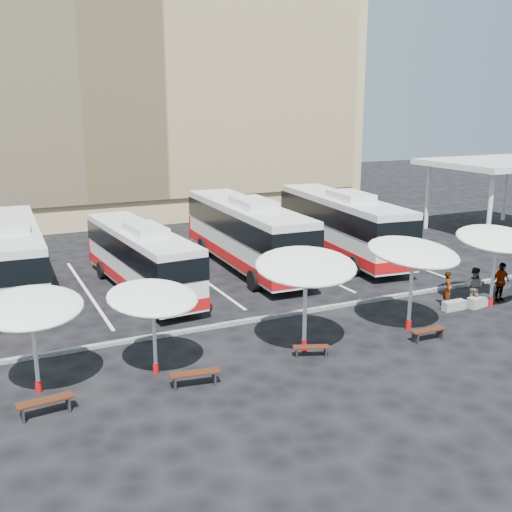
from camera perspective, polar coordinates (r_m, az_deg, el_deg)
name	(u,v)px	position (r m, az deg, el deg)	size (l,w,h in m)	color
ground	(265,324)	(25.61, 0.89, -6.51)	(120.00, 120.00, 0.00)	black
sandstone_building	(97,61)	(54.49, -14.91, 17.50)	(42.00, 18.25, 29.60)	tan
service_canopy	(502,165)	(47.01, 22.38, 8.03)	(10.00, 8.00, 5.20)	silver
curb_divider	(260,319)	(26.00, 0.39, -6.00)	(34.00, 0.25, 0.15)	black
bay_lines	(200,277)	(32.60, -5.39, -1.98)	(24.15, 12.00, 0.01)	white
bus_0	(13,254)	(31.72, -22.14, 0.17)	(3.09, 12.05, 3.80)	silver
bus_1	(141,256)	(30.13, -10.93, -0.01)	(3.15, 11.19, 3.51)	silver
bus_2	(246,232)	(33.86, -0.97, 2.34)	(3.39, 13.05, 4.11)	silver
bus_3	(341,222)	(36.95, 8.10, 3.19)	(4.02, 13.09, 4.09)	silver
sunshade_0	(31,308)	(20.09, -20.64, -4.64)	(3.44, 3.48, 3.39)	silver
sunshade_1	(153,298)	(20.48, -9.81, -3.97)	(3.87, 3.90, 3.22)	silver
sunshade_2	(306,266)	(21.92, 4.76, -1.00)	(4.72, 4.75, 3.92)	silver
sunshade_3	(413,253)	(24.85, 14.75, 0.31)	(4.57, 4.61, 3.87)	silver
sunshade_4	(497,239)	(29.08, 21.95, 1.51)	(4.52, 4.55, 3.75)	silver
wood_bench_0	(45,403)	(19.47, -19.45, -13.09)	(1.69, 0.60, 0.51)	black
wood_bench_1	(194,375)	(20.22, -5.89, -11.25)	(1.71, 0.70, 0.51)	black
wood_bench_2	(311,349)	(22.44, 5.25, -8.78)	(1.38, 0.83, 0.41)	black
wood_bench_3	(428,332)	(24.75, 16.06, -6.95)	(1.53, 0.46, 0.46)	black
conc_bench_0	(454,305)	(28.70, 18.33, -4.49)	(1.14, 0.38, 0.43)	gray
conc_bench_1	(479,301)	(29.55, 20.49, -4.08)	(1.30, 0.43, 0.49)	gray
conc_bench_2	(506,291)	(31.81, 22.72, -3.08)	(1.12, 0.37, 0.42)	gray
passenger_0	(448,290)	(28.71, 17.84, -3.09)	(0.63, 0.41, 1.72)	black
passenger_1	(474,286)	(29.45, 20.07, -2.74)	(0.89, 0.69, 1.83)	black
passenger_2	(500,282)	(30.50, 22.26, -2.31)	(1.11, 0.46, 1.89)	black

